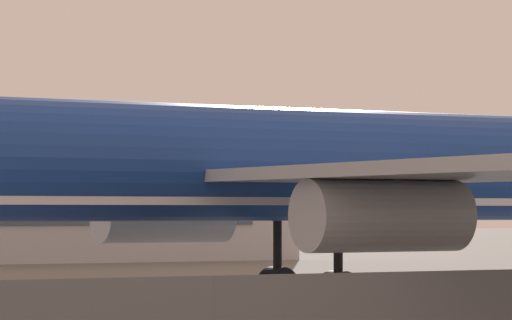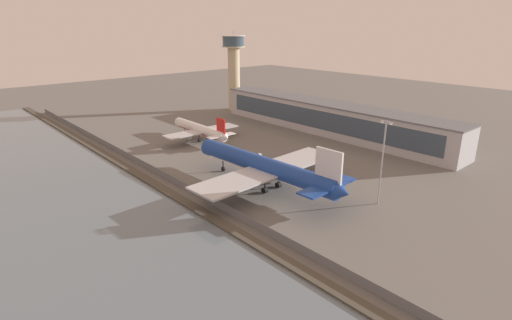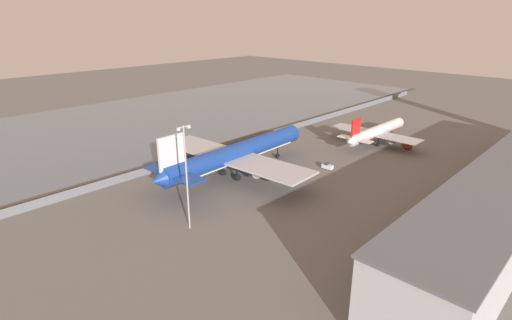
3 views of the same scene
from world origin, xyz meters
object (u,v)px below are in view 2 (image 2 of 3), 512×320
(passenger_jet_white_red, at_px, (200,129))
(control_tower, at_px, (234,65))
(cargo_jet_blue, at_px, (265,167))
(baggage_tug, at_px, (257,156))
(apron_light_mast_apron_west, at_px, (382,159))
(ops_van, at_px, (215,131))

(passenger_jet_white_red, xyz_separation_m, control_tower, (-38.48, 48.02, 19.27))
(cargo_jet_blue, height_order, baggage_tug, cargo_jet_blue)
(passenger_jet_white_red, relative_size, apron_light_mast_apron_west, 1.69)
(control_tower, bearing_deg, cargo_jet_blue, -34.09)
(ops_van, bearing_deg, control_tower, 132.00)
(cargo_jet_blue, xyz_separation_m, passenger_jet_white_red, (-53.16, 14.00, -1.85))
(passenger_jet_white_red, bearing_deg, baggage_tug, 3.29)
(control_tower, bearing_deg, apron_light_mast_apron_west, -21.72)
(baggage_tug, height_order, ops_van, ops_van)
(ops_van, bearing_deg, baggage_tug, -12.21)
(control_tower, height_order, apron_light_mast_apron_west, control_tower)
(passenger_jet_white_red, bearing_deg, control_tower, 128.70)
(cargo_jet_blue, xyz_separation_m, control_tower, (-91.64, 62.02, 17.42))
(ops_van, relative_size, control_tower, 0.13)
(control_tower, bearing_deg, ops_van, -48.00)
(passenger_jet_white_red, distance_m, baggage_tug, 32.22)
(cargo_jet_blue, xyz_separation_m, ops_van, (-57.03, 23.60, -4.92))
(passenger_jet_white_red, relative_size, control_tower, 0.91)
(ops_van, distance_m, control_tower, 56.33)
(apron_light_mast_apron_west, bearing_deg, ops_van, 173.91)
(control_tower, distance_m, apron_light_mast_apron_west, 128.70)
(baggage_tug, bearing_deg, ops_van, 167.79)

